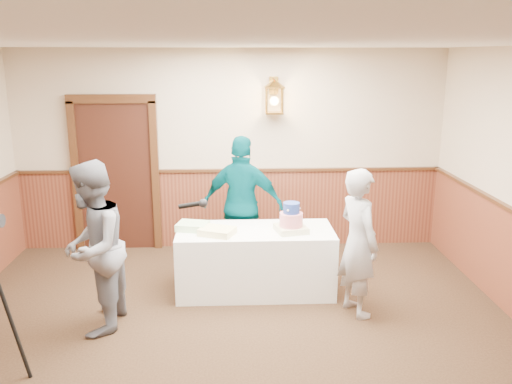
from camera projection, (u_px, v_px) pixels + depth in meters
room_shell at (223, 198)px, 4.63m from camera, size 6.02×7.02×2.81m
display_table at (255, 260)px, 6.32m from camera, size 1.80×0.80×0.75m
tiered_cake at (291, 220)px, 6.14m from camera, size 0.39×0.39×0.34m
sheet_cake_yellow at (217, 231)px, 6.06m from camera, size 0.45×0.40×0.08m
sheet_cake_green at (193, 226)px, 6.23m from camera, size 0.40×0.35×0.08m
interviewer at (93, 248)px, 5.30m from camera, size 1.51×0.89×1.73m
baker at (358, 242)px, 5.68m from camera, size 0.56×0.68×1.59m
assistant_p at (243, 205)px, 6.80m from camera, size 1.10×0.68×1.75m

